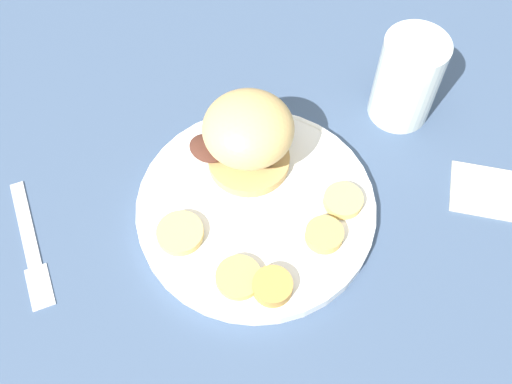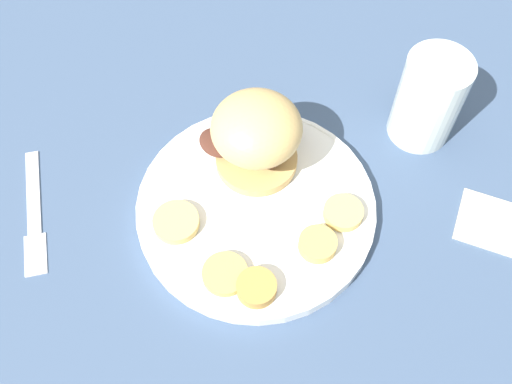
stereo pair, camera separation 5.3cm
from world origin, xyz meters
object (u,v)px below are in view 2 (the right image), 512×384
dinner_plate (256,207)px  fork (34,213)px  sandwich (257,134)px  drinking_glass (429,99)px

dinner_plate → fork: dinner_plate is taller
sandwich → fork: sandwich is taller
dinner_plate → drinking_glass: 0.24m
fork → sandwich: bearing=-179.4°
sandwich → drinking_glass: 0.21m
sandwich → fork: bearing=0.6°
dinner_plate → fork: 0.25m
dinner_plate → sandwich: bearing=-103.8°
dinner_plate → sandwich: sandwich is taller
fork → drinking_glass: drinking_glass is taller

